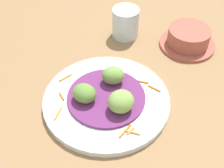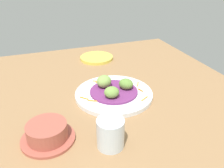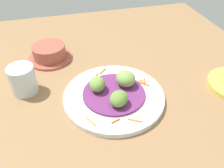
% 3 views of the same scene
% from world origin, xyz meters
% --- Properties ---
extents(table_surface, '(1.10, 1.10, 0.02)m').
position_xyz_m(table_surface, '(0.00, 0.00, 0.01)').
color(table_surface, '#936D47').
rests_on(table_surface, ground).
extents(main_plate, '(0.27, 0.27, 0.01)m').
position_xyz_m(main_plate, '(-0.01, 0.06, 0.03)').
color(main_plate, silver).
rests_on(main_plate, table_surface).
extents(cabbage_bed, '(0.17, 0.17, 0.01)m').
position_xyz_m(cabbage_bed, '(-0.01, 0.06, 0.04)').
color(cabbage_bed, '#702D6B').
rests_on(cabbage_bed, main_plate).
extents(carrot_garnish, '(0.20, 0.24, 0.00)m').
position_xyz_m(carrot_garnish, '(-0.02, 0.06, 0.04)').
color(carrot_garnish, orange).
rests_on(carrot_garnish, main_plate).
extents(guac_scoop_left, '(0.07, 0.07, 0.04)m').
position_xyz_m(guac_scoop_left, '(-0.01, 0.11, 0.06)').
color(guac_scoop_left, olive).
rests_on(guac_scoop_left, cabbage_bed).
extents(guac_scoop_center, '(0.07, 0.07, 0.04)m').
position_xyz_m(guac_scoop_center, '(-0.05, 0.04, 0.06)').
color(guac_scoop_center, '#84A851').
rests_on(guac_scoop_center, cabbage_bed).
extents(guac_scoop_right, '(0.05, 0.06, 0.04)m').
position_xyz_m(guac_scoop_right, '(0.03, 0.04, 0.06)').
color(guac_scoop_right, '#759E47').
rests_on(guac_scoop_right, cabbage_bed).
extents(terracotta_bowl, '(0.14, 0.14, 0.05)m').
position_xyz_m(terracotta_bowl, '(0.15, -0.18, 0.04)').
color(terracotta_bowl, '#A85142').
rests_on(terracotta_bowl, table_surface).
extents(water_glass, '(0.07, 0.07, 0.08)m').
position_xyz_m(water_glass, '(0.23, -0.03, 0.06)').
color(water_glass, silver).
rests_on(water_glass, table_surface).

